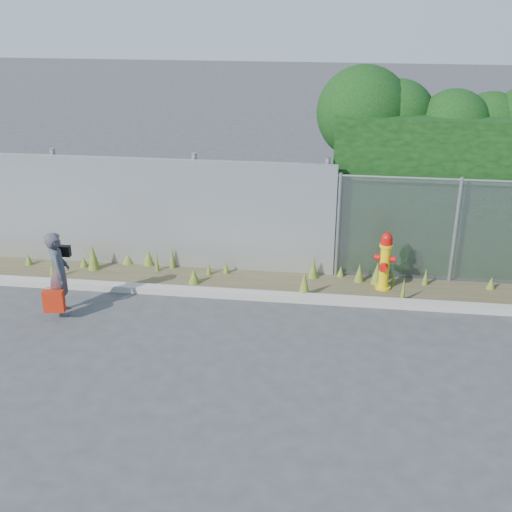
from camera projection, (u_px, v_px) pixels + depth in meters
name	position (u px, v px, depth m)	size (l,w,h in m)	color
ground	(263.00, 352.00, 9.87)	(80.00, 80.00, 0.00)	#39383B
curb	(275.00, 296.00, 11.49)	(16.00, 0.22, 0.12)	gray
weed_strip	(265.00, 276.00, 12.16)	(16.00, 1.30, 0.53)	#443C27
corrugated_fence	(118.00, 212.00, 12.57)	(8.50, 0.21, 2.30)	#A2A5A8
fire_hydrant	(385.00, 262.00, 11.67)	(0.38, 0.34, 1.14)	#DBB60B
woman	(59.00, 274.00, 10.76)	(0.54, 0.35, 1.47)	#105A66
red_tote_bag	(54.00, 301.00, 10.64)	(0.34, 0.13, 0.45)	#A11709
black_shoulder_bag	(63.00, 251.00, 10.77)	(0.25, 0.10, 0.19)	black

